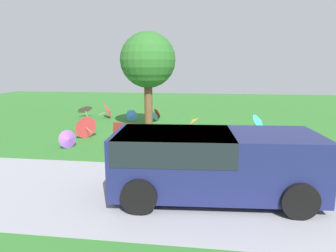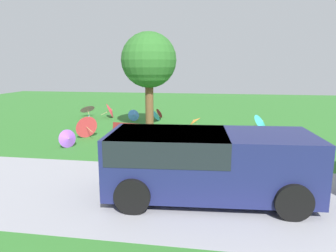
{
  "view_description": "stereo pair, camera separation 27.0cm",
  "coord_description": "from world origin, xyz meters",
  "px_view_note": "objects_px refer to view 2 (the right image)",
  "views": [
    {
      "loc": [
        -2.57,
        13.72,
        3.03
      ],
      "look_at": [
        -0.9,
        1.54,
        0.6
      ],
      "focal_mm": 33.05,
      "sensor_mm": 36.0,
      "label": 1
    },
    {
      "loc": [
        -2.84,
        13.68,
        3.03
      ],
      "look_at": [
        -0.9,
        1.54,
        0.6
      ],
      "focal_mm": 33.05,
      "sensor_mm": 36.0,
      "label": 2
    }
  ],
  "objects_px": {
    "shade_tree": "(149,61)",
    "parasol_teal_1": "(272,137)",
    "parasol_teal_3": "(85,123)",
    "parasol_teal_2": "(261,122)",
    "parasol_yellow_2": "(234,131)",
    "park_bench": "(134,134)",
    "parasol_teal_0": "(157,115)",
    "parasol_orange_0": "(194,121)",
    "parasol_blue_3": "(134,115)",
    "parasol_red_2": "(160,113)",
    "parasol_purple_0": "(68,139)",
    "parasol_red_0": "(86,126)",
    "parasol_pink_0": "(87,108)",
    "parasol_red_1": "(111,110)",
    "van_dark": "(202,159)"
  },
  "relations": [
    {
      "from": "parasol_orange_0",
      "to": "parasol_pink_0",
      "type": "xyz_separation_m",
      "value": [
        6.54,
        -2.26,
        0.2
      ]
    },
    {
      "from": "parasol_blue_3",
      "to": "parasol_red_2",
      "type": "bearing_deg",
      "value": -135.28
    },
    {
      "from": "shade_tree",
      "to": "parasol_purple_0",
      "type": "distance_m",
      "value": 5.11
    },
    {
      "from": "parasol_orange_0",
      "to": "parasol_teal_0",
      "type": "bearing_deg",
      "value": -37.4
    },
    {
      "from": "parasol_red_0",
      "to": "parasol_teal_1",
      "type": "relative_size",
      "value": 1.28
    },
    {
      "from": "park_bench",
      "to": "shade_tree",
      "type": "height_order",
      "value": "shade_tree"
    },
    {
      "from": "shade_tree",
      "to": "parasol_teal_1",
      "type": "height_order",
      "value": "shade_tree"
    },
    {
      "from": "shade_tree",
      "to": "parasol_teal_3",
      "type": "xyz_separation_m",
      "value": [
        2.91,
        0.72,
        -2.8
      ]
    },
    {
      "from": "parasol_purple_0",
      "to": "parasol_teal_3",
      "type": "height_order",
      "value": "parasol_teal_3"
    },
    {
      "from": "shade_tree",
      "to": "parasol_teal_3",
      "type": "distance_m",
      "value": 4.1
    },
    {
      "from": "parasol_red_1",
      "to": "parasol_red_2",
      "type": "xyz_separation_m",
      "value": [
        -2.85,
        -0.4,
        -0.14
      ]
    },
    {
      "from": "park_bench",
      "to": "parasol_red_0",
      "type": "relative_size",
      "value": 1.71
    },
    {
      "from": "van_dark",
      "to": "parasol_teal_3",
      "type": "xyz_separation_m",
      "value": [
        5.72,
        -6.43,
        -0.5
      ]
    },
    {
      "from": "parasol_red_0",
      "to": "parasol_teal_0",
      "type": "relative_size",
      "value": 1.31
    },
    {
      "from": "parasol_red_0",
      "to": "parasol_blue_3",
      "type": "relative_size",
      "value": 1.39
    },
    {
      "from": "shade_tree",
      "to": "parasol_teal_1",
      "type": "bearing_deg",
      "value": 161.81
    },
    {
      "from": "parasol_yellow_2",
      "to": "van_dark",
      "type": "bearing_deg",
      "value": 79.72
    },
    {
      "from": "parasol_teal_0",
      "to": "parasol_teal_3",
      "type": "relative_size",
      "value": 0.78
    },
    {
      "from": "park_bench",
      "to": "parasol_teal_2",
      "type": "xyz_separation_m",
      "value": [
        -5.18,
        -3.87,
        -0.07
      ]
    },
    {
      "from": "parasol_red_1",
      "to": "parasol_yellow_2",
      "type": "relative_size",
      "value": 1.12
    },
    {
      "from": "shade_tree",
      "to": "parasol_teal_3",
      "type": "bearing_deg",
      "value": 13.88
    },
    {
      "from": "parasol_pink_0",
      "to": "parasol_red_1",
      "type": "bearing_deg",
      "value": 176.4
    },
    {
      "from": "park_bench",
      "to": "parasol_teal_0",
      "type": "distance_m",
      "value": 5.63
    },
    {
      "from": "parasol_teal_1",
      "to": "parasol_purple_0",
      "type": "bearing_deg",
      "value": 13.3
    },
    {
      "from": "parasol_red_0",
      "to": "parasol_pink_0",
      "type": "distance_m",
      "value": 5.56
    },
    {
      "from": "parasol_teal_1",
      "to": "parasol_teal_0",
      "type": "bearing_deg",
      "value": -39.05
    },
    {
      "from": "park_bench",
      "to": "parasol_red_2",
      "type": "xyz_separation_m",
      "value": [
        0.19,
        -6.49,
        -0.18
      ]
    },
    {
      "from": "parasol_yellow_2",
      "to": "parasol_blue_3",
      "type": "height_order",
      "value": "parasol_yellow_2"
    },
    {
      "from": "parasol_purple_0",
      "to": "parasol_pink_0",
      "type": "xyz_separation_m",
      "value": [
        2.2,
        -6.8,
        0.18
      ]
    },
    {
      "from": "parasol_pink_0",
      "to": "parasol_purple_0",
      "type": "bearing_deg",
      "value": 107.9
    },
    {
      "from": "shade_tree",
      "to": "parasol_pink_0",
      "type": "xyz_separation_m",
      "value": [
        4.52,
        -3.27,
        -2.69
      ]
    },
    {
      "from": "parasol_orange_0",
      "to": "parasol_teal_3",
      "type": "distance_m",
      "value": 5.22
    },
    {
      "from": "parasol_teal_0",
      "to": "parasol_teal_2",
      "type": "xyz_separation_m",
      "value": [
        -5.42,
        1.76,
        0.08
      ]
    },
    {
      "from": "parasol_red_2",
      "to": "parasol_teal_2",
      "type": "xyz_separation_m",
      "value": [
        -5.38,
        2.62,
        0.1
      ]
    },
    {
      "from": "parasol_teal_0",
      "to": "parasol_teal_1",
      "type": "distance_m",
      "value": 7.05
    },
    {
      "from": "parasol_red_0",
      "to": "parasol_purple_0",
      "type": "relative_size",
      "value": 1.32
    },
    {
      "from": "parasol_orange_0",
      "to": "parasol_red_1",
      "type": "distance_m",
      "value": 5.48
    },
    {
      "from": "parasol_pink_0",
      "to": "parasol_teal_1",
      "type": "bearing_deg",
      "value": 152.96
    },
    {
      "from": "parasol_teal_2",
      "to": "parasol_teal_1",
      "type": "bearing_deg",
      "value": 91.27
    },
    {
      "from": "parasol_red_2",
      "to": "parasol_teal_0",
      "type": "bearing_deg",
      "value": 87.53
    },
    {
      "from": "park_bench",
      "to": "parasol_red_2",
      "type": "distance_m",
      "value": 6.49
    },
    {
      "from": "parasol_teal_0",
      "to": "parasol_teal_3",
      "type": "height_order",
      "value": "parasol_teal_3"
    },
    {
      "from": "parasol_teal_0",
      "to": "parasol_red_1",
      "type": "distance_m",
      "value": 2.85
    },
    {
      "from": "parasol_orange_0",
      "to": "parasol_yellow_2",
      "type": "height_order",
      "value": "parasol_yellow_2"
    },
    {
      "from": "parasol_teal_2",
      "to": "parasol_yellow_2",
      "type": "xyz_separation_m",
      "value": [
        1.4,
        2.58,
        0.04
      ]
    },
    {
      "from": "park_bench",
      "to": "parasol_orange_0",
      "type": "distance_m",
      "value": 4.41
    },
    {
      "from": "van_dark",
      "to": "parasol_red_2",
      "type": "height_order",
      "value": "van_dark"
    },
    {
      "from": "parasol_teal_3",
      "to": "parasol_orange_0",
      "type": "bearing_deg",
      "value": -160.67
    },
    {
      "from": "parasol_red_0",
      "to": "parasol_red_2",
      "type": "xyz_separation_m",
      "value": [
        -2.2,
        -5.42,
        -0.19
      ]
    },
    {
      "from": "parasol_purple_0",
      "to": "parasol_orange_0",
      "type": "distance_m",
      "value": 6.28
    }
  ]
}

